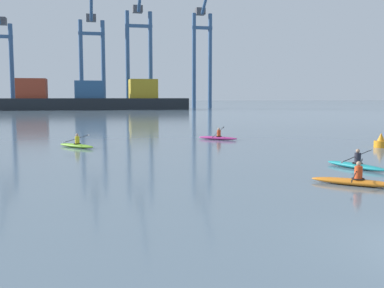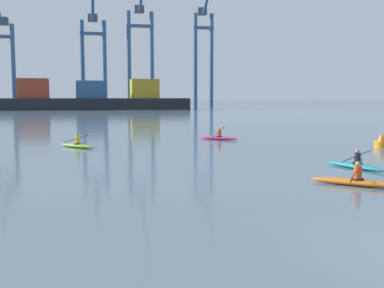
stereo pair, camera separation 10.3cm
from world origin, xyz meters
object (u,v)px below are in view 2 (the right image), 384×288
at_px(gantry_crane_east, 204,45).
at_px(kayak_teal, 356,165).
at_px(container_barge, 91,99).
at_px(gantry_crane_east_mid, 141,42).
at_px(kayak_lime, 77,145).
at_px(gantry_crane_west_mid, 93,49).
at_px(gantry_crane_west, 2,51).
at_px(channel_buoy, 381,142).
at_px(kayak_magenta, 218,137).
at_px(kayak_orange, 355,181).

xyz_separation_m(gantry_crane_east, kayak_teal, (-22.10, -117.82, -18.93)).
relative_size(container_barge, gantry_crane_east_mid, 1.27).
xyz_separation_m(gantry_crane_east, kayak_lime, (-35.37, -105.49, -18.93)).
height_order(gantry_crane_west_mid, gantry_crane_east_mid, gantry_crane_east_mid).
xyz_separation_m(gantry_crane_west, channel_buoy, (42.24, -108.25, -15.62)).
distance_m(gantry_crane_east_mid, kayak_magenta, 102.07).
height_order(gantry_crane_west, kayak_orange, gantry_crane_west).
relative_size(kayak_magenta, kayak_teal, 0.86).
relative_size(container_barge, kayak_magenta, 17.83).
distance_m(gantry_crane_west_mid, kayak_magenta, 103.69).
relative_size(gantry_crane_west, kayak_lime, 10.93).
bearing_deg(container_barge, gantry_crane_east_mid, 33.00).
distance_m(gantry_crane_west_mid, gantry_crane_east, 33.02).
bearing_deg(gantry_crane_west, container_barge, -22.41).
xyz_separation_m(kayak_orange, kayak_magenta, (0.06, 19.50, 0.00)).
height_order(gantry_crane_west_mid, kayak_lime, gantry_crane_west_mid).
bearing_deg(container_barge, gantry_crane_east, 18.55).
bearing_deg(gantry_crane_east, gantry_crane_west_mid, -179.76).
relative_size(gantry_crane_west_mid, kayak_lime, 10.98).
xyz_separation_m(gantry_crane_east_mid, kayak_magenta, (-4.96, -100.13, -19.20)).
bearing_deg(gantry_crane_east_mid, kayak_teal, -91.29).
bearing_deg(gantry_crane_west, kayak_orange, -74.61).
distance_m(container_barge, channel_buoy, 100.41).
xyz_separation_m(kayak_magenta, kayak_teal, (2.35, -15.73, -0.00)).
xyz_separation_m(channel_buoy, kayak_magenta, (-9.19, 7.94, -0.19)).
distance_m(container_barge, gantry_crane_west, 28.55).
height_order(kayak_orange, kayak_magenta, kayak_magenta).
relative_size(channel_buoy, kayak_lime, 0.33).
height_order(gantry_crane_west, kayak_lime, gantry_crane_west).
xyz_separation_m(kayak_lime, kayak_magenta, (10.92, 3.40, 0.00)).
height_order(gantry_crane_west_mid, channel_buoy, gantry_crane_west_mid).
distance_m(gantry_crane_east, kayak_lime, 112.86).
height_order(gantry_crane_west_mid, kayak_magenta, gantry_crane_west_mid).
bearing_deg(kayak_orange, gantry_crane_west, 105.39).
xyz_separation_m(container_barge, kayak_magenta, (9.64, -90.65, -2.63)).
distance_m(gantry_crane_west, kayak_orange, 125.27).
distance_m(container_barge, kayak_orange, 110.61).
height_order(container_barge, kayak_lime, container_barge).
bearing_deg(kayak_teal, gantry_crane_west_mid, 95.27).
bearing_deg(gantry_crane_east_mid, gantry_crane_west, 179.73).
height_order(gantry_crane_east, kayak_lime, gantry_crane_east).
relative_size(container_barge, channel_buoy, 52.61).
height_order(gantry_crane_west, kayak_teal, gantry_crane_west).
relative_size(gantry_crane_east_mid, kayak_lime, 13.84).
bearing_deg(kayak_lime, gantry_crane_east, 71.47).
bearing_deg(gantry_crane_west, kayak_lime, -77.96).
height_order(gantry_crane_west, channel_buoy, gantry_crane_west).
bearing_deg(gantry_crane_east_mid, channel_buoy, -87.75).
distance_m(gantry_crane_east, kayak_magenta, 106.67).
bearing_deg(gantry_crane_east, kayak_orange, -101.39).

